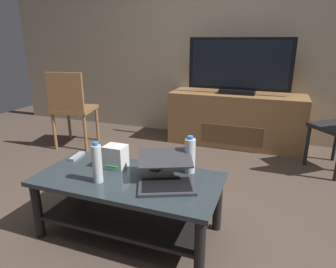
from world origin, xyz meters
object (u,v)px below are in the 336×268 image
coffee_table (129,195)px  laptop (166,174)px  television (239,67)px  side_chair (71,106)px  media_cabinet (235,119)px  water_bottle_near (190,155)px  cell_phone (158,166)px  water_bottle_far (97,163)px  router_box (116,157)px  tv_remote (77,156)px

coffee_table → laptop: bearing=2.4°
coffee_table → television: size_ratio=1.00×
side_chair → laptop: bearing=-37.1°
media_cabinet → television: 0.63m
side_chair → water_bottle_near: 2.04m
water_bottle_near → television: bearing=88.4°
side_chair → cell_phone: bearing=-34.5°
laptop → water_bottle_far: (-0.40, -0.13, 0.06)m
television → router_box: size_ratio=7.52×
cell_phone → laptop: bearing=-50.0°
television → side_chair: (-1.80, -0.77, -0.43)m
side_chair → television: bearing=23.1°
laptop → water_bottle_near: (0.09, 0.20, 0.06)m
cell_phone → media_cabinet: bearing=88.3°
router_box → media_cabinet: bearing=74.2°
side_chair → cell_phone: size_ratio=6.48×
coffee_table → water_bottle_far: water_bottle_far is taller
cell_phone → side_chair: bearing=152.3°
coffee_table → tv_remote: (-0.51, 0.16, 0.14)m
water_bottle_far → tv_remote: 0.47m
laptop → router_box: 0.42m
television → side_chair: size_ratio=1.31×
router_box → water_bottle_far: 0.23m
cell_phone → tv_remote: bearing=-168.3°
media_cabinet → tv_remote: bearing=-115.7°
coffee_table → water_bottle_far: size_ratio=4.58×
media_cabinet → water_bottle_near: bearing=-91.6°
water_bottle_far → cell_phone: (0.27, 0.33, -0.12)m
side_chair → laptop: size_ratio=1.92×
laptop → tv_remote: size_ratio=2.96×
side_chair → cell_phone: side_chair is taller
television → tv_remote: television is taller
water_bottle_far → cell_phone: water_bottle_far is taller
router_box → water_bottle_far: bearing=-88.7°
coffee_table → router_box: 0.28m
side_chair → water_bottle_far: bearing=-47.6°
water_bottle_near → water_bottle_far: 0.59m
water_bottle_far → tv_remote: water_bottle_far is taller
media_cabinet → side_chair: 1.98m
router_box → water_bottle_far: (0.01, -0.23, 0.04)m
laptop → tv_remote: 0.79m
router_box → water_bottle_near: water_bottle_near is taller
coffee_table → router_box: bearing=143.0°
media_cabinet → tv_remote: size_ratio=9.94×
television → water_bottle_near: 1.87m
coffee_table → media_cabinet: (0.40, 2.06, 0.03)m
tv_remote → television: bearing=57.4°
television → laptop: television is taller
laptop → cell_phone: bearing=123.2°
laptop → water_bottle_near: water_bottle_near is taller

